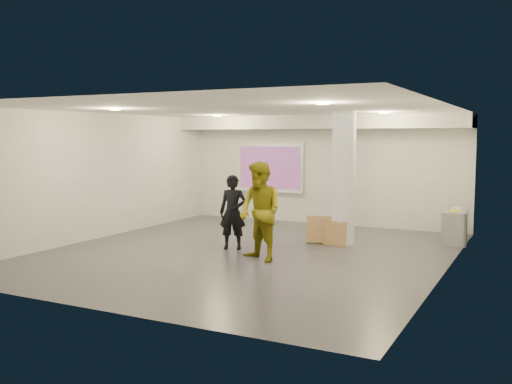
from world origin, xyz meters
The scene contains 20 objects.
floor centered at (0.00, 0.00, 0.00)m, with size 8.00×9.00×0.01m, color #36383E.
ceiling centered at (0.00, 0.00, 3.00)m, with size 8.00×9.00×0.01m, color white.
wall_back centered at (0.00, 4.50, 1.50)m, with size 8.00×0.01×3.00m, color silver.
wall_front centered at (0.00, -4.50, 1.50)m, with size 8.00×0.01×3.00m, color silver.
wall_left centered at (-4.00, 0.00, 1.50)m, with size 0.01×9.00×3.00m, color silver.
wall_right centered at (4.00, 0.00, 1.50)m, with size 0.01×9.00×3.00m, color silver.
soffit_band centered at (0.00, 3.95, 2.82)m, with size 8.00×1.10×0.36m, color silver.
downlight_nw centered at (-2.20, 2.50, 2.98)m, with size 0.22×0.22×0.02m, color #FFF68D.
downlight_ne centered at (2.20, 2.50, 2.98)m, with size 0.22×0.22×0.02m, color #FFF68D.
downlight_sw centered at (-2.20, -1.50, 2.98)m, with size 0.22×0.22×0.02m, color #FFF68D.
downlight_se centered at (2.20, -1.50, 2.98)m, with size 0.22×0.22×0.02m, color #FFF68D.
column centered at (1.50, 1.80, 1.50)m, with size 0.52×0.52×3.00m, color white.
projection_screen centered at (-1.60, 4.45, 1.53)m, with size 2.10×0.13×1.42m.
credenza centered at (3.72, 3.24, 0.38)m, with size 0.54×1.29×0.75m, color gray.
papers_stack centered at (3.72, 3.52, 0.76)m, with size 0.23×0.29×0.02m, color white.
postit_pad centered at (3.75, 2.94, 0.77)m, with size 0.20×0.27×0.03m, color #DCE812.
cardboard_back centered at (1.41, 1.53, 0.28)m, with size 0.51×0.05×0.55m, color #9E7345.
cardboard_front centered at (0.95, 1.73, 0.30)m, with size 0.57×0.06×0.62m, color #9E7345.
woman centered at (-0.46, 0.20, 0.81)m, with size 0.59×0.39×1.61m, color black.
man centered at (0.60, -0.59, 0.98)m, with size 0.95×0.74×1.95m, color olive.
Camera 1 is at (5.51, -10.47, 2.44)m, focal length 40.00 mm.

